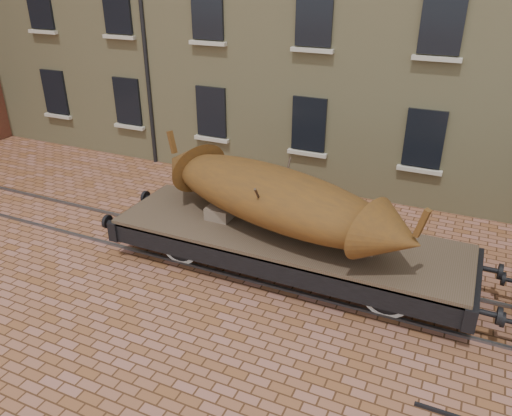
% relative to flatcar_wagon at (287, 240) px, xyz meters
% --- Properties ---
extents(ground, '(90.00, 90.00, 0.00)m').
position_rel_flatcar_wagon_xyz_m(ground, '(1.29, 0.00, -0.88)').
color(ground, brown).
extents(rail_track, '(30.00, 1.52, 0.06)m').
position_rel_flatcar_wagon_xyz_m(rail_track, '(1.29, 0.00, -0.85)').
color(rail_track, '#59595E').
rests_on(rail_track, ground).
extents(flatcar_wagon, '(9.34, 2.53, 1.41)m').
position_rel_flatcar_wagon_xyz_m(flatcar_wagon, '(0.00, 0.00, 0.00)').
color(flatcar_wagon, '#4B3B2F').
rests_on(flatcar_wagon, ground).
extents(iron_boat, '(7.13, 3.68, 1.70)m').
position_rel_flatcar_wagon_xyz_m(iron_boat, '(-0.35, 0.00, 1.09)').
color(iron_boat, brown).
rests_on(iron_boat, flatcar_wagon).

